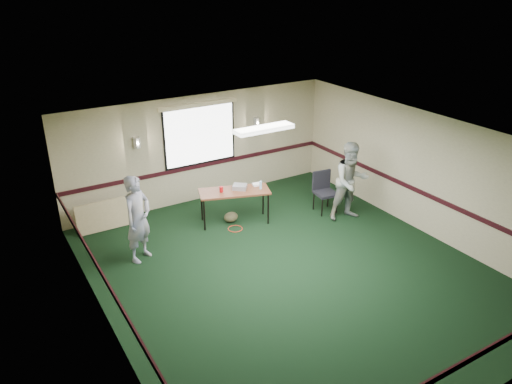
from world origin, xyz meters
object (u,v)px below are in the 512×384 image
folding_table (234,193)px  person_right (351,181)px  conference_chair (324,188)px  projector (240,187)px  person_left (138,219)px

folding_table → person_right: size_ratio=0.92×
conference_chair → folding_table: bearing=173.7°
projector → conference_chair: 2.11m
person_right → person_left: bearing=-178.2°
projector → person_left: person_left is taller
person_left → person_right: (4.83, -0.77, 0.03)m
person_left → conference_chair: bearing=-33.7°
folding_table → projector: projector is taller
folding_table → projector: (0.16, 0.02, 0.11)m
conference_chair → person_left: bearing=-173.7°
folding_table → conference_chair: size_ratio=1.74×
folding_table → person_left: (-2.41, -0.42, 0.17)m
projector → person_right: 2.57m
conference_chair → person_left: size_ratio=0.54×
folding_table → person_left: size_ratio=0.95×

